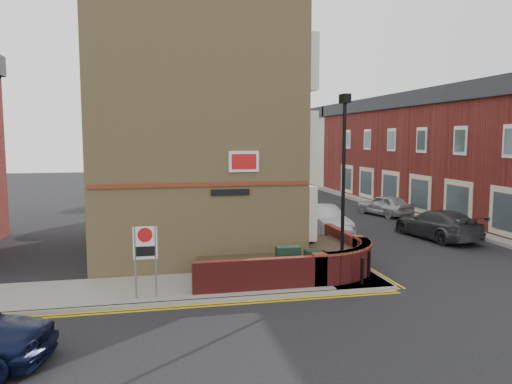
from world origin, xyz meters
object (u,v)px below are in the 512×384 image
object	(u,v)px
lamppost	(343,186)
silver_car_near	(322,220)
zone_sign	(145,249)
utility_cabinet_large	(288,264)

from	to	relation	value
lamppost	silver_car_near	distance (m)	9.06
lamppost	zone_sign	bearing A→B (deg)	-173.93
utility_cabinet_large	silver_car_near	bearing A→B (deg)	63.25
utility_cabinet_large	zone_sign	size ratio (longest dim) A/B	0.55
lamppost	utility_cabinet_large	bearing A→B (deg)	176.99
utility_cabinet_large	zone_sign	bearing A→B (deg)	-170.31
lamppost	zone_sign	size ratio (longest dim) A/B	2.86
lamppost	utility_cabinet_large	distance (m)	3.24
utility_cabinet_large	silver_car_near	xyz separation A→B (m)	(4.17, 8.27, 0.02)
utility_cabinet_large	zone_sign	xyz separation A→B (m)	(-4.70, -0.80, 0.92)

